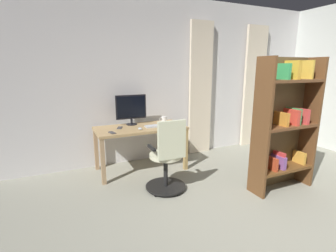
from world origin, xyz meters
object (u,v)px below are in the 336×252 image
at_px(desk, 140,133).
at_px(mug_coffee, 164,120).
at_px(computer_monitor, 131,108).
at_px(computer_mouse, 140,129).
at_px(office_chair, 168,159).
at_px(computer_keyboard, 158,126).
at_px(cell_phone_face_up, 112,133).
at_px(cell_phone_by_monitor, 120,128).
at_px(bookshelf, 283,124).

bearing_deg(desk, mug_coffee, -163.34).
relative_size(computer_monitor, computer_mouse, 5.10).
bearing_deg(office_chair, desk, 96.20).
xyz_separation_m(desk, computer_monitor, (0.08, -0.23, 0.37)).
xyz_separation_m(computer_keyboard, cell_phone_face_up, (0.77, 0.11, -0.01)).
height_order(desk, mug_coffee, mug_coffee).
bearing_deg(computer_mouse, cell_phone_face_up, 2.14).
height_order(office_chair, computer_monitor, computer_monitor).
xyz_separation_m(computer_monitor, cell_phone_face_up, (0.42, 0.42, -0.27)).
distance_m(computer_mouse, cell_phone_by_monitor, 0.35).
relative_size(desk, cell_phone_by_monitor, 9.85).
xyz_separation_m(desk, cell_phone_face_up, (0.50, 0.20, 0.10)).
distance_m(computer_mouse, bookshelf, 2.04).
xyz_separation_m(computer_monitor, mug_coffee, (-0.55, 0.08, -0.22)).
distance_m(office_chair, cell_phone_by_monitor, 1.05).
relative_size(desk, cell_phone_face_up, 9.85).
bearing_deg(office_chair, cell_phone_by_monitor, 114.21).
bearing_deg(computer_mouse, computer_keyboard, -164.29).
bearing_deg(cell_phone_by_monitor, desk, -165.09).
bearing_deg(desk, computer_monitor, -71.00).
relative_size(computer_keyboard, cell_phone_by_monitor, 3.00).
distance_m(cell_phone_face_up, mug_coffee, 1.03).
bearing_deg(mug_coffee, computer_monitor, -8.57).
height_order(cell_phone_face_up, mug_coffee, mug_coffee).
distance_m(computer_mouse, cell_phone_face_up, 0.43).
relative_size(cell_phone_face_up, bookshelf, 0.08).
relative_size(computer_monitor, computer_keyboard, 1.18).
distance_m(desk, mug_coffee, 0.52).
relative_size(desk, bookshelf, 0.79).
distance_m(desk, computer_keyboard, 0.31).
distance_m(computer_mouse, mug_coffee, 0.63).
relative_size(computer_mouse, cell_phone_by_monitor, 0.69).
distance_m(computer_keyboard, cell_phone_face_up, 0.78).
height_order(office_chair, mug_coffee, office_chair).
xyz_separation_m(computer_mouse, cell_phone_by_monitor, (0.26, -0.24, -0.01)).
bearing_deg(computer_keyboard, desk, -16.97).
bearing_deg(bookshelf, cell_phone_by_monitor, -37.34).
height_order(computer_keyboard, computer_mouse, computer_mouse).
bearing_deg(desk, office_chair, 95.64).
distance_m(computer_monitor, cell_phone_by_monitor, 0.40).
bearing_deg(desk, computer_keyboard, 163.03).
relative_size(office_chair, bookshelf, 0.57).
height_order(computer_keyboard, mug_coffee, mug_coffee).
relative_size(office_chair, cell_phone_by_monitor, 7.03).
height_order(computer_keyboard, cell_phone_face_up, computer_keyboard).
distance_m(office_chair, mug_coffee, 1.13).
bearing_deg(computer_mouse, office_chair, 102.23).
height_order(computer_monitor, bookshelf, bookshelf).
distance_m(office_chair, computer_monitor, 1.24).
xyz_separation_m(mug_coffee, bookshelf, (-1.10, 1.53, 0.13)).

